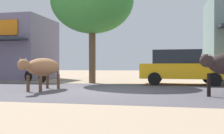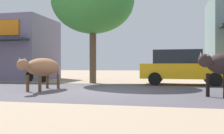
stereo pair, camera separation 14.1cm
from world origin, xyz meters
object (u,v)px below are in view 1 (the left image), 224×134
object	(u,v)px
parked_hatchback_car	(181,67)
cow_near_brown	(43,67)
roadside_tree	(92,1)
parked_motorcycle	(35,74)

from	to	relation	value
parked_hatchback_car	cow_near_brown	distance (m)	6.56
roadside_tree	cow_near_brown	world-z (taller)	roadside_tree
parked_motorcycle	cow_near_brown	xyz separation A→B (m)	(2.69, -4.42, 0.37)
roadside_tree	parked_motorcycle	bearing A→B (deg)	176.53
parked_hatchback_car	cow_near_brown	world-z (taller)	parked_hatchback_car
parked_hatchback_car	cow_near_brown	bearing A→B (deg)	-140.50
parked_hatchback_car	parked_motorcycle	xyz separation A→B (m)	(-7.76, 0.25, -0.37)
roadside_tree	parked_hatchback_car	distance (m)	5.61
roadside_tree	parked_motorcycle	xyz separation A→B (m)	(-3.32, 0.20, -3.80)
roadside_tree	cow_near_brown	distance (m)	5.47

